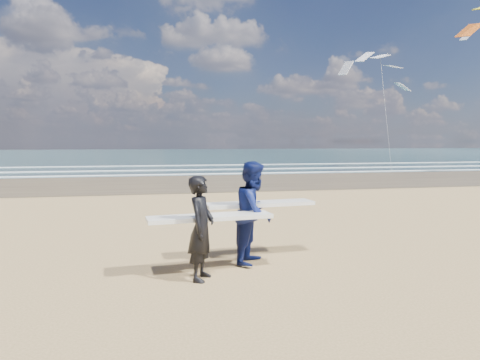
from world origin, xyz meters
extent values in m
cube|color=#463925|center=(20.00, 18.00, 0.01)|extent=(220.00, 12.00, 0.01)
cube|color=#1B383C|center=(20.00, 72.00, 0.01)|extent=(220.00, 100.00, 0.02)
cube|color=white|center=(20.00, 22.80, 0.05)|extent=(220.00, 0.50, 0.05)
cube|color=white|center=(20.00, 27.50, 0.05)|extent=(220.00, 0.50, 0.05)
cube|color=white|center=(20.00, 34.00, 0.05)|extent=(220.00, 0.50, 0.05)
imported|color=black|center=(0.41, 0.00, 0.88)|extent=(0.64, 0.76, 1.76)
cube|color=white|center=(0.61, 0.35, 1.00)|extent=(2.24, 0.74, 0.07)
imported|color=#0E174F|center=(1.52, 0.82, 0.98)|extent=(1.12, 1.19, 1.95)
cube|color=white|center=(1.72, 1.17, 1.09)|extent=(2.24, 0.72, 0.07)
cube|color=slate|center=(18.60, 23.94, 0.05)|extent=(0.12, 0.12, 0.10)
camera|label=1|loc=(-0.42, -7.04, 2.33)|focal=32.00mm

